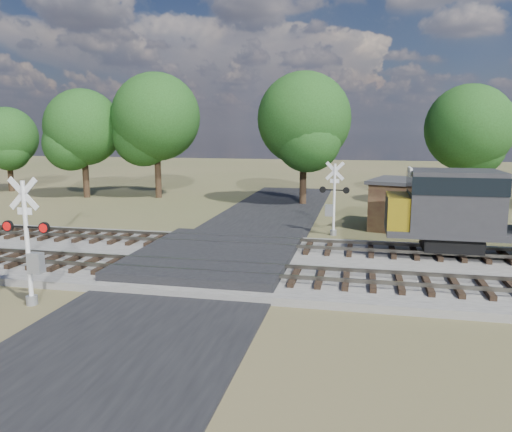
# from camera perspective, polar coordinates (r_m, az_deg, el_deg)

# --- Properties ---
(ground) EXTENTS (160.00, 160.00, 0.00)m
(ground) POSITION_cam_1_polar(r_m,az_deg,el_deg) (22.68, -4.99, -5.72)
(ground) COLOR #4B532C
(ground) RESTS_ON ground
(ballast_bed) EXTENTS (140.00, 10.00, 0.30)m
(ballast_bed) POSITION_cam_1_polar(r_m,az_deg,el_deg) (22.46, 20.78, -6.11)
(ballast_bed) COLOR gray
(ballast_bed) RESTS_ON ground
(road) EXTENTS (7.00, 60.00, 0.08)m
(road) POSITION_cam_1_polar(r_m,az_deg,el_deg) (22.66, -4.99, -5.62)
(road) COLOR black
(road) RESTS_ON ground
(crossing_panel) EXTENTS (7.00, 9.00, 0.62)m
(crossing_panel) POSITION_cam_1_polar(r_m,az_deg,el_deg) (23.06, -4.64, -4.64)
(crossing_panel) COLOR #262628
(crossing_panel) RESTS_ON ground
(track_near) EXTENTS (140.00, 2.60, 0.33)m
(track_near) POSITION_cam_1_polar(r_m,az_deg,el_deg) (19.98, 1.94, -6.62)
(track_near) COLOR black
(track_near) RESTS_ON ballast_bed
(track_far) EXTENTS (140.00, 2.60, 0.33)m
(track_far) POSITION_cam_1_polar(r_m,az_deg,el_deg) (24.76, 3.98, -3.38)
(track_far) COLOR black
(track_far) RESTS_ON ballast_bed
(crossing_signal_near) EXTENTS (1.82, 0.39, 4.52)m
(crossing_signal_near) POSITION_cam_1_polar(r_m,az_deg,el_deg) (18.93, -24.38, -3.87)
(crossing_signal_near) COLOR silver
(crossing_signal_near) RESTS_ON ground
(crossing_signal_far) EXTENTS (1.73, 0.38, 4.28)m
(crossing_signal_far) POSITION_cam_1_polar(r_m,az_deg,el_deg) (29.08, 8.74, 1.27)
(crossing_signal_far) COLOR silver
(crossing_signal_far) RESTS_ON ground
(equipment_shed) EXTENTS (5.60, 5.60, 3.07)m
(equipment_shed) POSITION_cam_1_polar(r_m,az_deg,el_deg) (31.92, 17.19, 1.30)
(equipment_shed) COLOR #43271C
(equipment_shed) RESTS_ON ground
(treeline) EXTENTS (78.00, 10.35, 10.97)m
(treeline) POSITION_cam_1_polar(r_m,az_deg,el_deg) (41.07, 13.46, 10.08)
(treeline) COLOR black
(treeline) RESTS_ON ground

